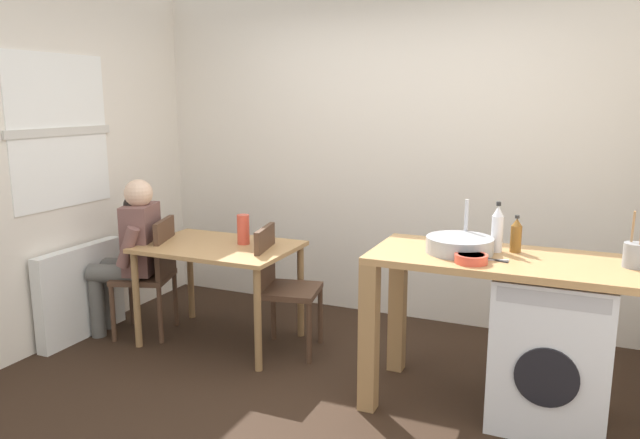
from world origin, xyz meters
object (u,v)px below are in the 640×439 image
at_px(bottle_squat_brown, 516,236).
at_px(mixing_bowl, 471,258).
at_px(chair_opposite, 280,282).
at_px(utensil_crock, 634,254).
at_px(vase, 243,229).
at_px(seated_person, 131,249).
at_px(chair_person_seat, 153,270).
at_px(washing_machine, 550,348).
at_px(bottle_tall_green, 497,229).
at_px(dining_table, 219,258).

xyz_separation_m(bottle_squat_brown, mixing_bowl, (-0.19, -0.34, -0.07)).
distance_m(chair_opposite, bottle_squat_brown, 1.67).
xyz_separation_m(utensil_crock, vase, (-2.51, 0.28, -0.14)).
bearing_deg(seated_person, mixing_bowl, -115.67).
relative_size(utensil_crock, vase, 1.37).
relative_size(chair_person_seat, washing_machine, 1.05).
height_order(washing_machine, bottle_squat_brown, bottle_squat_brown).
bearing_deg(bottle_tall_green, mixing_bowl, -106.25).
xyz_separation_m(chair_opposite, utensil_crock, (2.19, -0.22, 0.48)).
height_order(chair_person_seat, washing_machine, chair_person_seat).
bearing_deg(utensil_crock, washing_machine, -171.90).
relative_size(washing_machine, bottle_tall_green, 2.95).
distance_m(dining_table, seated_person, 0.71).
bearing_deg(dining_table, chair_person_seat, -172.15).
bearing_deg(chair_opposite, bottle_tall_green, 72.56).
bearing_deg(washing_machine, chair_person_seat, 176.85).
relative_size(chair_opposite, bottle_tall_green, 3.09).
relative_size(dining_table, bottle_tall_green, 3.78).
height_order(chair_opposite, mixing_bowl, mixing_bowl).
height_order(washing_machine, mixing_bowl, mixing_bowl).
bearing_deg(utensil_crock, chair_person_seat, 178.14).
bearing_deg(dining_table, utensil_crock, -3.87).
xyz_separation_m(chair_opposite, mixing_bowl, (1.40, -0.47, 0.44)).
height_order(mixing_bowl, vase, mixing_bowl).
height_order(chair_opposite, vase, vase).
xyz_separation_m(chair_opposite, bottle_tall_green, (1.49, -0.16, 0.54)).
bearing_deg(utensil_crock, seated_person, 179.11).
bearing_deg(mixing_bowl, bottle_tall_green, 73.75).
bearing_deg(bottle_tall_green, bottle_squat_brown, 18.69).
bearing_deg(chair_person_seat, bottle_tall_green, -110.07).
xyz_separation_m(chair_opposite, vase, (-0.33, 0.06, 0.34)).
distance_m(bottle_tall_green, utensil_crock, 0.71).
xyz_separation_m(bottle_tall_green, mixing_bowl, (-0.09, -0.31, -0.10)).
relative_size(seated_person, washing_machine, 1.40).
height_order(washing_machine, bottle_tall_green, bottle_tall_green).
xyz_separation_m(dining_table, washing_machine, (2.30, -0.23, -0.21)).
distance_m(bottle_squat_brown, mixing_bowl, 0.40).
bearing_deg(seated_person, bottle_squat_brown, -108.18).
bearing_deg(mixing_bowl, bottle_squat_brown, 60.72).
bearing_deg(chair_opposite, chair_person_seat, -95.14).
bearing_deg(utensil_crock, bottle_tall_green, 175.39).
height_order(bottle_squat_brown, mixing_bowl, bottle_squat_brown).
relative_size(chair_person_seat, mixing_bowl, 5.11).
bearing_deg(mixing_bowl, washing_machine, 25.00).
bearing_deg(chair_opposite, washing_machine, 70.30).
xyz_separation_m(seated_person, mixing_bowl, (2.58, -0.30, 0.28)).
relative_size(seated_person, utensil_crock, 4.01).
xyz_separation_m(bottle_squat_brown, vase, (-1.91, 0.19, -0.17)).
distance_m(chair_person_seat, bottle_tall_green, 2.57).
relative_size(bottle_squat_brown, utensil_crock, 0.72).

